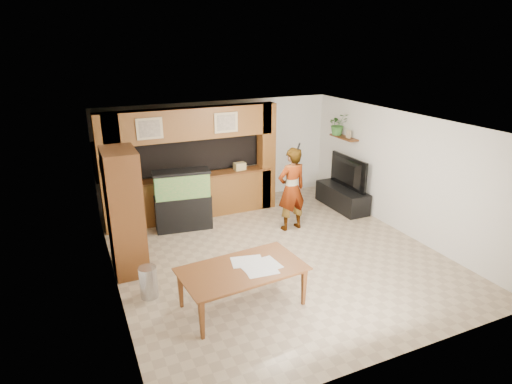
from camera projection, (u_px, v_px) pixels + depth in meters
name	position (u px, v px, depth m)	size (l,w,h in m)	color
floor	(276.00, 254.00, 8.45)	(6.50, 6.50, 0.00)	tan
ceiling	(278.00, 123.00, 7.57)	(6.50, 6.50, 0.00)	white
wall_back	(219.00, 153.00, 10.80)	(6.00, 6.00, 0.00)	silver
wall_left	(110.00, 218.00, 6.85)	(6.50, 6.50, 0.00)	silver
wall_right	(401.00, 173.00, 9.16)	(6.50, 6.50, 0.00)	silver
partition	(189.00, 163.00, 9.90)	(4.20, 0.99, 2.60)	brown
wall_clock	(101.00, 166.00, 7.52)	(0.05, 0.25, 0.25)	black
wall_shelf	(344.00, 137.00, 10.65)	(0.25, 0.90, 0.04)	brown
pantry_cabinet	(125.00, 212.00, 7.54)	(0.57, 0.93, 2.27)	brown
trash_can	(148.00, 282.00, 6.97)	(0.29, 0.29, 0.54)	#B2B2B7
aquarium	(183.00, 201.00, 9.39)	(1.22, 0.46, 1.35)	black
tv_stand	(342.00, 197.00, 10.73)	(0.58, 1.57, 0.52)	black
television	(344.00, 173.00, 10.51)	(1.36, 0.18, 0.78)	black
photo_frame	(348.00, 134.00, 10.45)	(0.03, 0.15, 0.19)	tan
potted_plant	(338.00, 124.00, 10.74)	(0.49, 0.42, 0.54)	#346A2A
person	(292.00, 189.00, 9.29)	(0.68, 0.45, 1.86)	#977853
microphone	(299.00, 147.00, 8.84)	(0.04, 0.04, 0.17)	black
dining_table	(244.00, 288.00, 6.68)	(1.92, 1.07, 0.68)	brown
newspaper_a	(260.00, 266.00, 6.66)	(0.60, 0.43, 0.01)	silver
newspaper_b	(261.00, 270.00, 6.53)	(0.49, 0.35, 0.01)	silver
newspaper_c	(247.00, 261.00, 6.79)	(0.50, 0.36, 0.01)	silver
counter_box	(240.00, 166.00, 10.26)	(0.27, 0.18, 0.18)	#9F8A56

